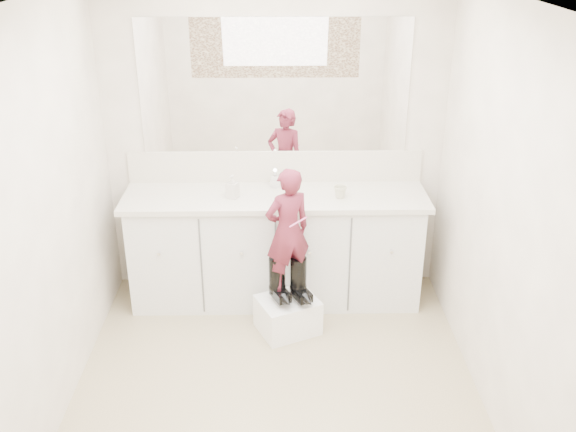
{
  "coord_description": "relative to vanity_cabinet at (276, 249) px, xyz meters",
  "views": [
    {
      "loc": [
        0.02,
        -3.21,
        2.75
      ],
      "look_at": [
        0.09,
        0.79,
        0.91
      ],
      "focal_mm": 40.0,
      "sensor_mm": 36.0,
      "label": 1
    }
  ],
  "objects": [
    {
      "name": "wall_right",
      "position": [
        1.3,
        -1.23,
        0.78
      ],
      "size": [
        0.0,
        3.0,
        3.0
      ],
      "primitive_type": "plane",
      "rotation": [
        1.57,
        0.0,
        -1.57
      ],
      "color": "beige",
      "rests_on": "floor"
    },
    {
      "name": "boot_right",
      "position": [
        0.16,
        -0.48,
        0.01
      ],
      "size": [
        0.21,
        0.26,
        0.34
      ],
      "primitive_type": null,
      "rotation": [
        0.0,
        0.0,
        0.43
      ],
      "color": "black",
      "rests_on": "step_stool"
    },
    {
      "name": "dot_panel",
      "position": [
        0.0,
        -2.71,
        1.22
      ],
      "size": [
        2.0,
        0.01,
        1.2
      ],
      "primitive_type": "cube",
      "color": "#472819",
      "rests_on": "wall_front"
    },
    {
      "name": "backsplash",
      "position": [
        0.0,
        0.26,
        0.59
      ],
      "size": [
        2.28,
        0.03,
        0.25
      ],
      "primitive_type": "cube",
      "color": "beige",
      "rests_on": "countertop"
    },
    {
      "name": "toothbrush",
      "position": [
        0.16,
        -0.54,
        0.49
      ],
      "size": [
        0.13,
        0.07,
        0.06
      ],
      "primitive_type": "cylinder",
      "rotation": [
        0.0,
        1.22,
        0.43
      ],
      "color": "pink",
      "rests_on": "toddler"
    },
    {
      "name": "soap_bottle",
      "position": [
        -0.31,
        -0.06,
        0.55
      ],
      "size": [
        0.11,
        0.11,
        0.17
      ],
      "primitive_type": "imported",
      "rotation": [
        0.0,
        0.0,
        -0.44
      ],
      "color": "beige",
      "rests_on": "countertop"
    },
    {
      "name": "step_stool",
      "position": [
        0.09,
        -0.48,
        -0.29
      ],
      "size": [
        0.51,
        0.48,
        0.26
      ],
      "primitive_type": "cube",
      "rotation": [
        0.0,
        0.0,
        0.43
      ],
      "color": "white",
      "rests_on": "floor"
    },
    {
      "name": "floor",
      "position": [
        0.0,
        -1.23,
        -0.42
      ],
      "size": [
        3.0,
        3.0,
        0.0
      ],
      "primitive_type": "plane",
      "color": "#978763",
      "rests_on": "ground"
    },
    {
      "name": "countertop",
      "position": [
        0.0,
        -0.01,
        0.45
      ],
      "size": [
        2.28,
        0.58,
        0.04
      ],
      "primitive_type": "cube",
      "color": "beige",
      "rests_on": "vanity_cabinet"
    },
    {
      "name": "toddler",
      "position": [
        0.09,
        -0.48,
        0.39
      ],
      "size": [
        0.39,
        0.34,
        0.91
      ],
      "primitive_type": "imported",
      "rotation": [
        0.0,
        0.0,
        3.57
      ],
      "color": "#9F3045",
      "rests_on": "step_stool"
    },
    {
      "name": "boot_left",
      "position": [
        0.01,
        -0.48,
        0.01
      ],
      "size": [
        0.21,
        0.26,
        0.34
      ],
      "primitive_type": null,
      "rotation": [
        0.0,
        0.0,
        0.43
      ],
      "color": "black",
      "rests_on": "step_stool"
    },
    {
      "name": "cup",
      "position": [
        0.48,
        -0.08,
        0.51
      ],
      "size": [
        0.13,
        0.13,
        0.09
      ],
      "primitive_type": "imported",
      "rotation": [
        0.0,
        0.0,
        -0.38
      ],
      "color": "#C1BB9A",
      "rests_on": "countertop"
    },
    {
      "name": "wall_front",
      "position": [
        0.0,
        -2.73,
        0.77
      ],
      "size": [
        2.6,
        0.0,
        2.6
      ],
      "primitive_type": "plane",
      "rotation": [
        -1.57,
        0.0,
        0.0
      ],
      "color": "beige",
      "rests_on": "floor"
    },
    {
      "name": "vanity_cabinet",
      "position": [
        0.0,
        0.0,
        0.0
      ],
      "size": [
        2.2,
        0.55,
        0.85
      ],
      "primitive_type": "cube",
      "color": "silver",
      "rests_on": "floor"
    },
    {
      "name": "faucet",
      "position": [
        0.0,
        0.15,
        0.52
      ],
      "size": [
        0.08,
        0.08,
        0.1
      ],
      "primitive_type": "cylinder",
      "color": "silver",
      "rests_on": "countertop"
    },
    {
      "name": "ceiling",
      "position": [
        0.0,
        -1.23,
        1.97
      ],
      "size": [
        3.0,
        3.0,
        0.0
      ],
      "primitive_type": "plane",
      "rotation": [
        3.14,
        0.0,
        0.0
      ],
      "color": "white",
      "rests_on": "wall_back"
    },
    {
      "name": "wall_back",
      "position": [
        0.0,
        0.27,
        0.77
      ],
      "size": [
        2.6,
        0.0,
        2.6
      ],
      "primitive_type": "plane",
      "rotation": [
        1.57,
        0.0,
        0.0
      ],
      "color": "beige",
      "rests_on": "floor"
    },
    {
      "name": "mirror",
      "position": [
        0.0,
        0.26,
        1.22
      ],
      "size": [
        2.0,
        0.02,
        1.0
      ],
      "primitive_type": "cube",
      "color": "white",
      "rests_on": "wall_back"
    },
    {
      "name": "wall_left",
      "position": [
        -1.3,
        -1.23,
        0.78
      ],
      "size": [
        0.0,
        3.0,
        3.0
      ],
      "primitive_type": "plane",
      "rotation": [
        1.57,
        0.0,
        1.57
      ],
      "color": "beige",
      "rests_on": "floor"
    }
  ]
}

